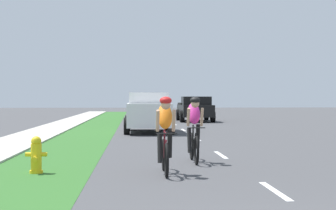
{
  "coord_description": "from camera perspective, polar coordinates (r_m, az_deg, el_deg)",
  "views": [
    {
      "loc": [
        -2.33,
        -4.31,
        1.55
      ],
      "look_at": [
        -0.57,
        23.99,
        1.17
      ],
      "focal_mm": 56.84,
      "sensor_mm": 36.0,
      "label": 1
    }
  ],
  "objects": [
    {
      "name": "grass_verge",
      "position": [
        24.44,
        -8.32,
        -2.87
      ],
      "size": [
        2.28,
        70.0,
        0.01
      ],
      "primitive_type": "cube",
      "color": "#2D6026",
      "rests_on": "ground_plane"
    },
    {
      "name": "lane_markings_center",
      "position": [
        28.45,
        1.15,
        -2.35
      ],
      "size": [
        0.12,
        52.2,
        0.01
      ],
      "color": "white",
      "rests_on": "ground_plane"
    },
    {
      "name": "fire_hydrant_yellow",
      "position": [
        11.3,
        -13.96,
        -5.25
      ],
      "size": [
        0.44,
        0.38,
        0.76
      ],
      "color": "yellow",
      "rests_on": "ground_plane"
    },
    {
      "name": "cyclist_lead",
      "position": [
        10.79,
        -0.32,
        -3.17
      ],
      "size": [
        0.42,
        1.72,
        1.58
      ],
      "color": "black",
      "rests_on": "ground_plane"
    },
    {
      "name": "sidewalk_concrete",
      "position": [
        24.71,
        -13.19,
        -2.84
      ],
      "size": [
        1.92,
        70.0,
        0.1
      ],
      "primitive_type": "cube",
      "color": "#B2ADA3",
      "rests_on": "ground_plane"
    },
    {
      "name": "suv_white",
      "position": [
        23.96,
        -2.11,
        -0.68
      ],
      "size": [
        2.15,
        4.7,
        1.79
      ],
      "color": "silver",
      "rests_on": "ground_plane"
    },
    {
      "name": "cyclist_trailing",
      "position": [
        12.79,
        2.81,
        -2.56
      ],
      "size": [
        0.42,
        1.72,
        1.58
      ],
      "color": "black",
      "rests_on": "ground_plane"
    },
    {
      "name": "pickup_black",
      "position": [
        35.19,
        2.91,
        -0.41
      ],
      "size": [
        2.22,
        5.1,
        1.64
      ],
      "color": "black",
      "rests_on": "ground_plane"
    },
    {
      "name": "ground_plane",
      "position": [
        24.47,
        1.92,
        -2.87
      ],
      "size": [
        120.0,
        120.0,
        0.0
      ],
      "primitive_type": "plane",
      "color": "#424244"
    }
  ]
}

